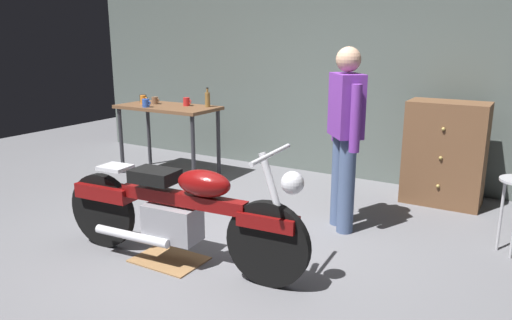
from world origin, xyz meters
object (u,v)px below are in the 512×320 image
(mug_brown_stoneware, at_px, (155,100))
(mug_black_matte, at_px, (143,99))
(mug_blue_enamel, at_px, (146,103))
(mug_red_diner, at_px, (187,102))
(person_standing, at_px, (345,131))
(bottle, at_px, (208,99))
(wooden_dresser, at_px, (445,153))
(mug_orange_travel, at_px, (143,100))
(motorcycle, at_px, (179,211))

(mug_brown_stoneware, distance_m, mug_black_matte, 0.23)
(mug_blue_enamel, bearing_deg, mug_black_matte, 137.48)
(mug_brown_stoneware, height_order, mug_blue_enamel, mug_blue_enamel)
(mug_red_diner, bearing_deg, mug_blue_enamel, -135.07)
(person_standing, distance_m, mug_blue_enamel, 2.75)
(mug_red_diner, distance_m, bottle, 0.30)
(mug_blue_enamel, height_order, bottle, bottle)
(wooden_dresser, xyz_separation_m, mug_black_matte, (-3.73, -0.56, 0.40))
(person_standing, distance_m, mug_red_diner, 2.48)
(wooden_dresser, distance_m, mug_orange_travel, 3.72)
(mug_black_matte, distance_m, bottle, 0.98)
(mug_orange_travel, relative_size, mug_black_matte, 0.90)
(bottle, bearing_deg, person_standing, -20.19)
(motorcycle, xyz_separation_m, bottle, (-1.27, 2.13, 0.55))
(person_standing, relative_size, bottle, 6.93)
(mug_black_matte, bearing_deg, mug_orange_travel, -46.43)
(wooden_dresser, bearing_deg, mug_brown_stoneware, -170.63)
(mug_black_matte, bearing_deg, mug_brown_stoneware, -5.60)
(motorcycle, distance_m, mug_black_matte, 3.07)
(person_standing, bearing_deg, bottle, 30.09)
(mug_blue_enamel, bearing_deg, wooden_dresser, 14.21)
(person_standing, bearing_deg, mug_brown_stoneware, 37.49)
(bottle, bearing_deg, mug_orange_travel, -167.22)
(motorcycle, xyz_separation_m, mug_blue_enamel, (-1.91, 1.73, 0.50))
(motorcycle, bearing_deg, mug_blue_enamel, 133.73)
(person_standing, bearing_deg, motorcycle, 109.41)
(motorcycle, bearing_deg, mug_brown_stoneware, 130.92)
(mug_black_matte, bearing_deg, mug_blue_enamel, -42.52)
(mug_orange_travel, bearing_deg, mug_black_matte, 133.57)
(motorcycle, distance_m, wooden_dresser, 2.98)
(wooden_dresser, xyz_separation_m, mug_blue_enamel, (-3.40, -0.86, 0.40))
(mug_black_matte, bearing_deg, wooden_dresser, 8.47)
(wooden_dresser, xyz_separation_m, mug_orange_travel, (-3.64, -0.65, 0.41))
(person_standing, xyz_separation_m, mug_blue_enamel, (-2.73, 0.36, 0.03))
(mug_orange_travel, height_order, mug_blue_enamel, mug_orange_travel)
(mug_red_diner, relative_size, mug_blue_enamel, 0.96)
(wooden_dresser, bearing_deg, bottle, -170.63)
(mug_orange_travel, relative_size, mug_blue_enamel, 0.91)
(person_standing, relative_size, wooden_dresser, 1.52)
(mug_red_diner, bearing_deg, wooden_dresser, 9.45)
(mug_orange_travel, bearing_deg, bottle, 12.78)
(mug_brown_stoneware, xyz_separation_m, mug_black_matte, (-0.23, 0.02, 0.01))
(mug_red_diner, xyz_separation_m, mug_blue_enamel, (-0.36, -0.35, -0.00))
(bottle, bearing_deg, mug_red_diner, -169.80)
(mug_brown_stoneware, bearing_deg, person_standing, -12.78)
(motorcycle, height_order, person_standing, person_standing)
(wooden_dresser, relative_size, mug_brown_stoneware, 9.41)
(mug_brown_stoneware, bearing_deg, wooden_dresser, 9.37)
(wooden_dresser, xyz_separation_m, mug_red_diner, (-3.04, -0.51, 0.40))
(person_standing, xyz_separation_m, wooden_dresser, (0.67, 1.22, -0.38))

